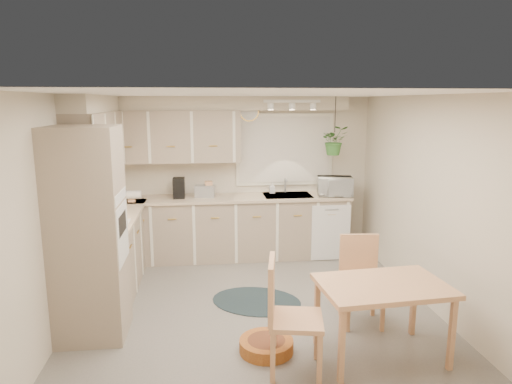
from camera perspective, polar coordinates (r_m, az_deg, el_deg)
floor at (r=5.37m, az=-0.18°, el=-14.38°), size 4.20×4.20×0.00m
ceiling at (r=4.85m, az=-0.19°, el=12.15°), size 4.20×4.20×0.00m
wall_back at (r=7.03m, az=-2.09°, el=2.02°), size 4.00×0.04×2.40m
wall_front at (r=2.99m, az=4.39°, el=-10.84°), size 4.00×0.04×2.40m
wall_left at (r=5.16m, az=-22.88°, el=-2.24°), size 0.04×4.20×2.40m
wall_right at (r=5.56m, az=20.77°, el=-1.16°), size 0.04×4.20×2.40m
base_cab_left at (r=6.10m, az=-17.35°, el=-7.17°), size 0.60×1.85×0.90m
base_cab_back at (r=6.88m, az=-3.52°, el=-4.59°), size 3.60×0.60×0.90m
counter_left at (r=5.97m, az=-17.51°, el=-2.89°), size 0.64×1.89×0.04m
counter_back at (r=6.76m, az=-3.56°, el=-0.77°), size 3.64×0.64×0.04m
oven_stack at (r=4.76m, az=-20.21°, el=-4.99°), size 0.65×0.65×2.10m
wall_oven_face at (r=4.69m, az=-16.40°, el=-4.97°), size 0.02×0.56×0.58m
upper_cab_left at (r=5.98m, az=-19.08°, el=5.84°), size 0.35×2.00×0.75m
upper_cab_back at (r=6.78m, az=-10.53°, el=6.82°), size 2.00×0.35×0.75m
soffit_left at (r=5.96m, az=-19.61°, el=10.37°), size 0.30×2.00×0.20m
soffit_back at (r=6.77m, az=-3.78°, el=11.01°), size 3.60×0.30×0.20m
cooktop at (r=5.42m, az=-18.55°, el=-4.09°), size 0.52×0.58×0.02m
range_hood at (r=5.33m, az=-19.06°, el=0.64°), size 0.40×0.60×0.14m
window_blinds at (r=7.03m, az=3.62°, el=5.30°), size 1.40×0.02×1.00m
window_frame at (r=7.04m, az=3.61°, el=5.31°), size 1.50×0.02×1.10m
sink at (r=6.88m, az=3.95°, el=-0.74°), size 0.70×0.48×0.10m
dishwasher_front at (r=6.84m, az=9.34°, el=-5.05°), size 0.58×0.02×0.83m
track_light_bar at (r=6.49m, az=4.53°, el=11.25°), size 0.80×0.04×0.04m
wall_clock at (r=6.92m, az=-0.87°, el=10.04°), size 0.30×0.03×0.30m
dining_table at (r=4.48m, az=15.37°, el=-15.21°), size 1.19×0.84×0.71m
chair_left at (r=4.08m, az=5.06°, el=-15.25°), size 0.55×0.55×1.01m
chair_back at (r=5.00m, az=13.14°, el=-10.90°), size 0.47×0.47×0.93m
braided_rug at (r=5.54m, az=0.05°, el=-13.47°), size 1.30×1.16×0.01m
pet_bed at (r=4.54m, az=1.30°, el=-18.64°), size 0.55×0.55×0.12m
microwave at (r=6.90m, az=9.84°, el=0.96°), size 0.55×0.36×0.34m
soap_bottle at (r=6.97m, az=2.03°, el=0.12°), size 0.08×0.18×0.08m
hanging_plant at (r=6.82m, az=9.77°, el=5.96°), size 0.39×0.43×0.33m
coffee_maker at (r=6.74m, az=-9.61°, el=0.51°), size 0.17×0.21×0.30m
toaster at (r=6.76m, az=-6.41°, el=0.10°), size 0.31×0.21×0.17m
knife_block at (r=6.79m, az=-5.92°, el=0.40°), size 0.11×0.11×0.23m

